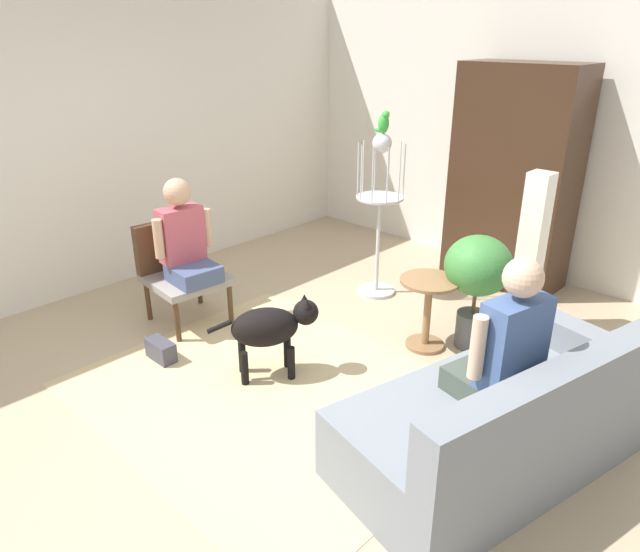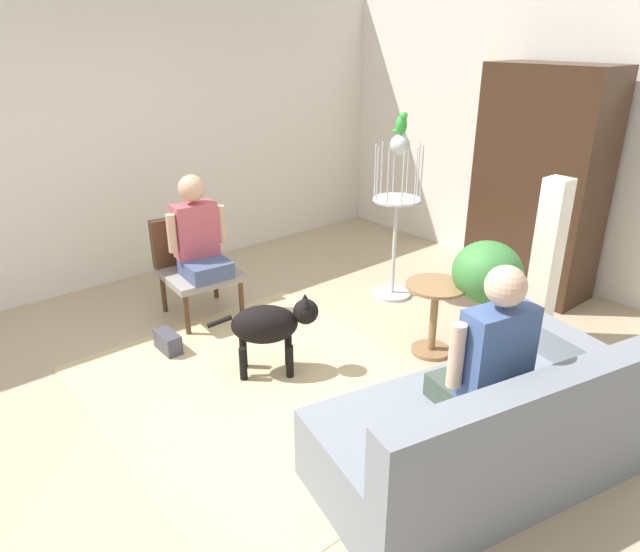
{
  "view_description": "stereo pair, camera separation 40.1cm",
  "coord_description": "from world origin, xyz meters",
  "px_view_note": "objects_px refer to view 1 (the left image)",
  "views": [
    {
      "loc": [
        2.54,
        -2.37,
        2.36
      ],
      "look_at": [
        -0.04,
        0.33,
        0.77
      ],
      "focal_mm": 32.51,
      "sensor_mm": 36.0,
      "label": 1
    },
    {
      "loc": [
        2.82,
        -2.07,
        2.36
      ],
      "look_at": [
        -0.04,
        0.33,
        0.77
      ],
      "focal_mm": 32.51,
      "sensor_mm": 36.0,
      "label": 2
    }
  ],
  "objects_px": {
    "column_lamp": "(530,255)",
    "handbag": "(161,350)",
    "couch": "(503,422)",
    "person_on_armchair": "(184,239)",
    "person_on_couch": "(506,346)",
    "dog": "(271,327)",
    "armoire_cabinet": "(514,178)",
    "potted_plant": "(477,274)",
    "parrot": "(384,122)",
    "bird_cage_stand": "(379,208)",
    "armchair": "(179,265)",
    "round_end_table": "(428,306)"
  },
  "relations": [
    {
      "from": "person_on_armchair",
      "to": "person_on_couch",
      "type": "bearing_deg",
      "value": 3.75
    },
    {
      "from": "potted_plant",
      "to": "column_lamp",
      "type": "height_order",
      "value": "column_lamp"
    },
    {
      "from": "armoire_cabinet",
      "to": "couch",
      "type": "bearing_deg",
      "value": -62.55
    },
    {
      "from": "bird_cage_stand",
      "to": "column_lamp",
      "type": "height_order",
      "value": "bird_cage_stand"
    },
    {
      "from": "armoire_cabinet",
      "to": "potted_plant",
      "type": "bearing_deg",
      "value": -71.43
    },
    {
      "from": "handbag",
      "to": "potted_plant",
      "type": "bearing_deg",
      "value": 48.97
    },
    {
      "from": "potted_plant",
      "to": "handbag",
      "type": "distance_m",
      "value": 2.51
    },
    {
      "from": "couch",
      "to": "person_on_couch",
      "type": "height_order",
      "value": "person_on_couch"
    },
    {
      "from": "round_end_table",
      "to": "armchair",
      "type": "bearing_deg",
      "value": -150.68
    },
    {
      "from": "couch",
      "to": "column_lamp",
      "type": "distance_m",
      "value": 1.86
    },
    {
      "from": "person_on_armchair",
      "to": "parrot",
      "type": "bearing_deg",
      "value": 64.18
    },
    {
      "from": "parrot",
      "to": "column_lamp",
      "type": "xyz_separation_m",
      "value": [
        1.34,
        0.28,
        -0.95
      ]
    },
    {
      "from": "person_on_armchair",
      "to": "parrot",
      "type": "height_order",
      "value": "parrot"
    },
    {
      "from": "couch",
      "to": "handbag",
      "type": "height_order",
      "value": "couch"
    },
    {
      "from": "bird_cage_stand",
      "to": "couch",
      "type": "bearing_deg",
      "value": -34.52
    },
    {
      "from": "armchair",
      "to": "dog",
      "type": "bearing_deg",
      "value": -3.88
    },
    {
      "from": "couch",
      "to": "column_lamp",
      "type": "relative_size",
      "value": 1.47
    },
    {
      "from": "armoire_cabinet",
      "to": "handbag",
      "type": "relative_size",
      "value": 7.96
    },
    {
      "from": "armchair",
      "to": "column_lamp",
      "type": "distance_m",
      "value": 2.95
    },
    {
      "from": "dog",
      "to": "handbag",
      "type": "distance_m",
      "value": 0.95
    },
    {
      "from": "armchair",
      "to": "armoire_cabinet",
      "type": "relative_size",
      "value": 0.41
    },
    {
      "from": "bird_cage_stand",
      "to": "armoire_cabinet",
      "type": "bearing_deg",
      "value": 57.88
    },
    {
      "from": "person_on_couch",
      "to": "potted_plant",
      "type": "height_order",
      "value": "person_on_couch"
    },
    {
      "from": "dog",
      "to": "handbag",
      "type": "height_order",
      "value": "dog"
    },
    {
      "from": "person_on_armchair",
      "to": "parrot",
      "type": "xyz_separation_m",
      "value": [
        0.78,
        1.61,
        0.85
      ]
    },
    {
      "from": "couch",
      "to": "parrot",
      "type": "distance_m",
      "value": 2.8
    },
    {
      "from": "column_lamp",
      "to": "handbag",
      "type": "distance_m",
      "value": 3.05
    },
    {
      "from": "potted_plant",
      "to": "handbag",
      "type": "relative_size",
      "value": 3.53
    },
    {
      "from": "parrot",
      "to": "armoire_cabinet",
      "type": "height_order",
      "value": "armoire_cabinet"
    },
    {
      "from": "parrot",
      "to": "handbag",
      "type": "xyz_separation_m",
      "value": [
        -0.42,
        -2.13,
        -1.54
      ]
    },
    {
      "from": "potted_plant",
      "to": "column_lamp",
      "type": "distance_m",
      "value": 0.59
    },
    {
      "from": "column_lamp",
      "to": "round_end_table",
      "type": "bearing_deg",
      "value": -116.14
    },
    {
      "from": "armchair",
      "to": "person_on_couch",
      "type": "height_order",
      "value": "person_on_couch"
    },
    {
      "from": "round_end_table",
      "to": "dog",
      "type": "bearing_deg",
      "value": -117.01
    },
    {
      "from": "person_on_armchair",
      "to": "handbag",
      "type": "height_order",
      "value": "person_on_armchair"
    },
    {
      "from": "armchair",
      "to": "round_end_table",
      "type": "height_order",
      "value": "armchair"
    },
    {
      "from": "column_lamp",
      "to": "armoire_cabinet",
      "type": "height_order",
      "value": "armoire_cabinet"
    },
    {
      "from": "couch",
      "to": "armchair",
      "type": "distance_m",
      "value": 2.97
    },
    {
      "from": "potted_plant",
      "to": "column_lamp",
      "type": "xyz_separation_m",
      "value": [
        0.15,
        0.57,
        0.04
      ]
    },
    {
      "from": "bird_cage_stand",
      "to": "potted_plant",
      "type": "xyz_separation_m",
      "value": [
        1.2,
        -0.28,
        -0.22
      ]
    },
    {
      "from": "dog",
      "to": "bird_cage_stand",
      "type": "relative_size",
      "value": 0.45
    },
    {
      "from": "dog",
      "to": "armoire_cabinet",
      "type": "distance_m",
      "value": 2.92
    },
    {
      "from": "couch",
      "to": "handbag",
      "type": "bearing_deg",
      "value": -163.4
    },
    {
      "from": "parrot",
      "to": "potted_plant",
      "type": "bearing_deg",
      "value": -13.46
    },
    {
      "from": "dog",
      "to": "parrot",
      "type": "bearing_deg",
      "value": 101.96
    },
    {
      "from": "column_lamp",
      "to": "dog",
      "type": "bearing_deg",
      "value": -116.64
    },
    {
      "from": "couch",
      "to": "person_on_armchair",
      "type": "relative_size",
      "value": 2.36
    },
    {
      "from": "armchair",
      "to": "column_lamp",
      "type": "xyz_separation_m",
      "value": [
        2.27,
        1.87,
        0.17
      ]
    },
    {
      "from": "parrot",
      "to": "bird_cage_stand",
      "type": "bearing_deg",
      "value": 180.0
    },
    {
      "from": "round_end_table",
      "to": "parrot",
      "type": "relative_size",
      "value": 3.02
    }
  ]
}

